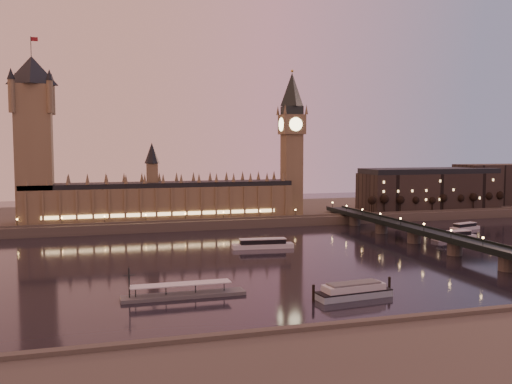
{
  "coord_description": "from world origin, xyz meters",
  "views": [
    {
      "loc": [
        -87.59,
        -266.83,
        56.29
      ],
      "look_at": [
        1.64,
        35.0,
        30.32
      ],
      "focal_mm": 40.0,
      "sensor_mm": 36.0,
      "label": 1
    }
  ],
  "objects_px": {
    "cruise_boat_a": "(263,244)",
    "moored_barge": "(354,291)",
    "cruise_boat_b": "(454,236)",
    "pontoon_pier": "(183,294)"
  },
  "relations": [
    {
      "from": "cruise_boat_a",
      "to": "moored_barge",
      "type": "relative_size",
      "value": 1.02
    },
    {
      "from": "cruise_boat_b",
      "to": "moored_barge",
      "type": "xyz_separation_m",
      "value": [
        -116.31,
        -102.27,
        0.31
      ]
    },
    {
      "from": "cruise_boat_b",
      "to": "moored_barge",
      "type": "bearing_deg",
      "value": -143.9
    },
    {
      "from": "cruise_boat_a",
      "to": "pontoon_pier",
      "type": "relative_size",
      "value": 0.74
    },
    {
      "from": "cruise_boat_a",
      "to": "cruise_boat_b",
      "type": "height_order",
      "value": "cruise_boat_a"
    },
    {
      "from": "cruise_boat_b",
      "to": "pontoon_pier",
      "type": "relative_size",
      "value": 0.62
    },
    {
      "from": "cruise_boat_b",
      "to": "moored_barge",
      "type": "distance_m",
      "value": 154.88
    },
    {
      "from": "cruise_boat_a",
      "to": "moored_barge",
      "type": "distance_m",
      "value": 106.68
    },
    {
      "from": "moored_barge",
      "to": "pontoon_pier",
      "type": "relative_size",
      "value": 0.73
    },
    {
      "from": "pontoon_pier",
      "to": "cruise_boat_a",
      "type": "bearing_deg",
      "value": 56.55
    }
  ]
}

